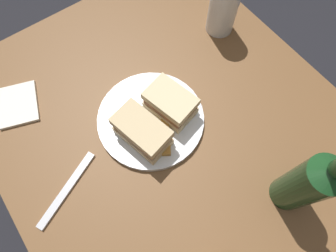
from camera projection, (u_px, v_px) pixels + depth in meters
ground_plane at (177, 196)px, 1.31m from camera, size 6.00×6.00×0.00m
dining_table at (180, 178)px, 0.98m from camera, size 1.04×0.77×0.73m
plate at (151, 119)px, 0.66m from camera, size 0.25×0.25×0.01m
sandwich_half_left at (142, 132)px, 0.60m from camera, size 0.13×0.09×0.07m
sandwich_half_right at (170, 103)px, 0.63m from camera, size 0.12×0.10×0.06m
potato_wedge_front at (162, 150)px, 0.61m from camera, size 0.04×0.04×0.02m
potato_wedge_middle at (165, 130)px, 0.63m from camera, size 0.05×0.04×0.01m
potato_wedge_back at (152, 144)px, 0.62m from camera, size 0.04×0.04×0.02m
pint_glass at (224, 7)px, 0.70m from camera, size 0.07×0.07×0.17m
cider_bottle at (309, 183)px, 0.50m from camera, size 0.07×0.07×0.27m
napkin at (18, 104)px, 0.68m from camera, size 0.13×0.12×0.01m
fork at (67, 189)px, 0.60m from camera, size 0.09×0.17×0.01m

